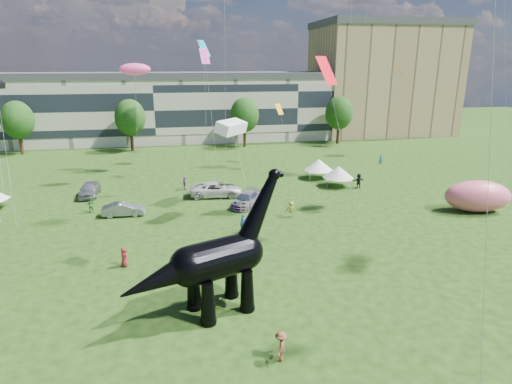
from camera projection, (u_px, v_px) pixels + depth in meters
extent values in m
plane|color=#16330C|center=(250.00, 303.00, 27.52)|extent=(220.00, 220.00, 0.00)
cube|color=beige|center=(156.00, 110.00, 82.75)|extent=(78.00, 11.00, 12.00)
cube|color=tan|center=(382.00, 81.00, 92.43)|extent=(28.00, 18.00, 22.00)
cylinder|color=#382314|center=(21.00, 145.00, 71.74)|extent=(0.56, 0.56, 3.20)
ellipsoid|color=#14380F|center=(17.00, 117.00, 70.38)|extent=(5.20, 5.20, 6.24)
cylinder|color=#382314|center=(132.00, 142.00, 74.86)|extent=(0.56, 0.56, 3.20)
ellipsoid|color=#14380F|center=(130.00, 114.00, 73.49)|extent=(5.20, 5.20, 6.24)
cylinder|color=#382314|center=(245.00, 138.00, 78.32)|extent=(0.56, 0.56, 3.20)
ellipsoid|color=#14380F|center=(244.00, 112.00, 76.95)|extent=(5.20, 5.20, 6.24)
cylinder|color=#382314|center=(338.00, 135.00, 81.44)|extent=(0.56, 0.56, 3.20)
ellipsoid|color=#14380F|center=(339.00, 110.00, 80.07)|extent=(5.20, 5.20, 6.24)
cone|color=black|center=(208.00, 304.00, 24.97)|extent=(1.21, 1.21, 2.69)
sphere|color=black|center=(209.00, 321.00, 25.31)|extent=(0.99, 0.99, 0.99)
cone|color=black|center=(194.00, 289.00, 26.56)|extent=(1.21, 1.21, 2.69)
sphere|color=black|center=(194.00, 306.00, 26.90)|extent=(0.99, 0.99, 0.99)
cone|color=black|center=(247.00, 291.00, 26.37)|extent=(1.21, 1.21, 2.69)
sphere|color=black|center=(247.00, 308.00, 26.71)|extent=(0.99, 0.99, 0.99)
cone|color=black|center=(231.00, 278.00, 27.95)|extent=(1.21, 1.21, 2.69)
sphere|color=black|center=(232.00, 294.00, 28.30)|extent=(0.99, 0.99, 0.99)
cylinder|color=black|center=(218.00, 259.00, 25.79)|extent=(4.41, 3.68, 2.42)
sphere|color=black|center=(189.00, 266.00, 24.81)|extent=(2.42, 2.42, 2.42)
sphere|color=black|center=(245.00, 251.00, 26.77)|extent=(2.33, 2.33, 2.33)
cone|color=black|center=(259.00, 209.00, 26.58)|extent=(3.64, 2.53, 4.75)
sphere|color=black|center=(274.00, 175.00, 26.55)|extent=(0.75, 0.75, 0.75)
cylinder|color=black|center=(278.00, 175.00, 26.71)|extent=(0.73, 0.60, 0.39)
cone|color=black|center=(159.00, 279.00, 23.94)|extent=(5.11, 3.55, 2.64)
imported|color=#A7A7AB|center=(89.00, 189.00, 49.38)|extent=(1.97, 4.89, 1.66)
imported|color=slate|center=(124.00, 209.00, 43.03)|extent=(4.16, 1.48, 1.37)
imported|color=silver|center=(216.00, 189.00, 49.28)|extent=(6.23, 3.24, 1.68)
imported|color=#595960|center=(246.00, 199.00, 46.02)|extent=(4.37, 5.29, 1.44)
cube|color=silver|center=(338.00, 178.00, 53.16)|extent=(3.70, 3.70, 0.12)
cone|color=silver|center=(338.00, 172.00, 52.94)|extent=(4.69, 4.69, 1.47)
cylinder|color=#999999|center=(327.00, 185.00, 52.18)|extent=(0.06, 0.06, 1.08)
cylinder|color=#999999|center=(350.00, 186.00, 51.85)|extent=(0.06, 0.06, 1.08)
cylinder|color=#999999|center=(326.00, 179.00, 54.79)|extent=(0.06, 0.06, 1.08)
cylinder|color=#999999|center=(348.00, 180.00, 54.46)|extent=(0.06, 0.06, 1.08)
cube|color=white|center=(318.00, 170.00, 56.89)|extent=(3.30, 3.30, 0.12)
cone|color=white|center=(319.00, 165.00, 56.66)|extent=(4.18, 4.18, 1.49)
cylinder|color=#999999|center=(310.00, 177.00, 55.64)|extent=(0.06, 0.06, 1.09)
cylinder|color=#999999|center=(331.00, 177.00, 55.80)|extent=(0.06, 0.06, 1.09)
cylinder|color=#999999|center=(306.00, 172.00, 58.29)|extent=(0.06, 0.06, 1.09)
cylinder|color=#999999|center=(326.00, 172.00, 58.45)|extent=(0.06, 0.06, 1.09)
cylinder|color=#999999|center=(11.00, 201.00, 46.05)|extent=(0.06, 0.06, 1.04)
ellipsoid|color=#FE6283|center=(478.00, 196.00, 44.02)|extent=(7.20, 4.68, 3.32)
imported|color=#72387E|center=(185.00, 183.00, 51.86)|extent=(0.48, 0.97, 1.59)
imported|color=#3E7D32|center=(90.00, 205.00, 44.00)|extent=(0.81, 0.64, 1.66)
imported|color=brown|center=(281.00, 346.00, 22.00)|extent=(1.03, 1.25, 1.68)
imported|color=black|center=(359.00, 181.00, 52.43)|extent=(1.82, 0.98, 1.87)
imported|color=teal|center=(381.00, 159.00, 64.56)|extent=(0.71, 0.57, 1.69)
imported|color=maroon|center=(124.00, 257.00, 32.27)|extent=(0.86, 0.91, 1.57)
imported|color=olive|center=(291.00, 209.00, 42.68)|extent=(1.19, 0.89, 1.63)
imported|color=#274E91|center=(243.00, 223.00, 38.76)|extent=(0.76, 0.67, 1.74)
plane|color=#FFA20D|center=(279.00, 109.00, 61.45)|extent=(1.75, 1.66, 1.52)
cube|color=silver|center=(231.00, 127.00, 41.67)|extent=(3.57, 3.77, 1.45)
ellipsoid|color=#F2438A|center=(135.00, 69.00, 52.89)|extent=(3.53, 4.10, 1.48)
plane|color=#0B82AE|center=(204.00, 48.00, 63.81)|extent=(2.57, 2.84, 2.32)
plane|color=red|center=(327.00, 71.00, 42.67)|extent=(3.31, 3.24, 2.77)
plane|color=#FF5F0D|center=(399.00, 71.00, 69.75)|extent=(2.52, 3.11, 2.29)
plane|color=#EB41BB|center=(205.00, 56.00, 47.93)|extent=(1.65, 1.34, 1.66)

